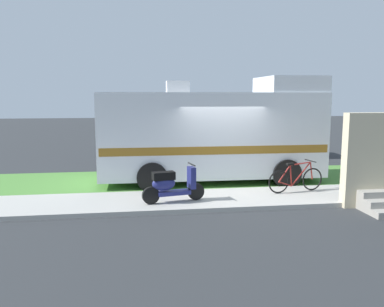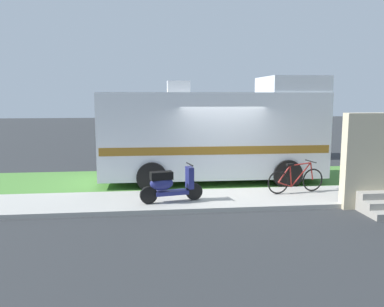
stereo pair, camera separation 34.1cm
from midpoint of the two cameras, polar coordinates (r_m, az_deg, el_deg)
ground_plane at (r=12.01m, az=5.20°, el=-5.34°), size 80.00×80.00×0.00m
sidewalk at (r=10.86m, az=6.49°, el=-6.51°), size 24.00×2.00×0.12m
grass_strip at (r=13.44m, az=3.91°, el=-3.68°), size 24.00×3.40×0.08m
motorhome_rv at (r=12.92m, az=4.01°, el=2.95°), size 7.04×2.60×3.41m
scooter at (r=10.20m, az=-2.31°, el=-4.44°), size 1.63×0.61×0.97m
bicycle at (r=11.61m, az=15.40°, el=-3.61°), size 1.72×0.53×0.88m
pickup_truck_near at (r=18.43m, az=10.14°, el=2.48°), size 5.55×2.18×1.87m
porch_steps at (r=11.09m, az=26.44°, el=-2.23°), size 2.00×1.26×2.40m
bottle_green at (r=12.70m, az=24.16°, el=-4.24°), size 0.07×0.07×0.25m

